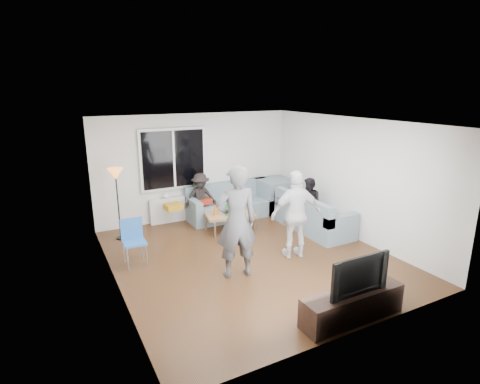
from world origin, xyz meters
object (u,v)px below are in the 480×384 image
player_right (296,215)px  tv_console (352,305)px  spectator_right (310,203)px  sofa_right_section (314,212)px  player_left (236,222)px  side_chair (135,243)px  floor_lamp (118,205)px  spectator_back (201,198)px  television (355,273)px  sofa_back_section (233,201)px  coffee_table (230,222)px

player_right → tv_console: size_ratio=1.07×
spectator_right → tv_console: size_ratio=0.74×
sofa_right_section → spectator_right: bearing=0.0°
player_left → spectator_right: player_left is taller
side_chair → floor_lamp: 1.46m
spectator_back → television: (0.35, -4.80, 0.11)m
sofa_back_section → sofa_right_section: (1.26, -1.67, 0.00)m
spectator_right → spectator_back: (-2.11, 1.53, 0.02)m
sofa_back_section → spectator_back: 0.87m
coffee_table → spectator_right: bearing=-21.6°
sofa_right_section → spectator_right: 0.24m
side_chair → spectator_back: spectator_back is taller
coffee_table → side_chair: size_ratio=1.28×
spectator_right → television: 3.71m
coffee_table → spectator_back: bearing=114.2°
coffee_table → floor_lamp: size_ratio=0.71×
sofa_right_section → floor_lamp: bearing=69.6°
coffee_table → player_right: size_ratio=0.64×
coffee_table → floor_lamp: 2.50m
television → player_left: bearing=113.5°
sofa_back_section → television: 4.81m
side_chair → spectator_right: 4.07m
player_left → spectator_back: bearing=-88.4°
side_chair → spectator_right: size_ratio=0.72×
sofa_right_section → player_left: (-2.60, -1.15, 0.56)m
side_chair → television: bearing=-53.8°
side_chair → floor_lamp: (0.00, 1.42, 0.35)m
sofa_back_section → spectator_right: spectator_right is taller
player_left → coffee_table: bearing=-102.1°
sofa_back_section → television: television is taller
sofa_right_section → side_chair: side_chair is taller
player_right → sofa_right_section: bearing=-129.7°
player_right → floor_lamp: bearing=-29.6°
spectator_right → tv_console: spectator_right is taller
sofa_right_section → coffee_table: 1.94m
coffee_table → tv_console: size_ratio=0.69×
sofa_right_section → television: bearing=150.5°
sofa_right_section → television: size_ratio=2.03×
sofa_back_section → player_right: bearing=-89.5°
tv_console → sofa_back_section: bearing=84.0°
sofa_back_section → spectator_right: (1.26, -1.50, 0.17)m
sofa_back_section → sofa_right_section: same height
player_left → player_right: 1.38m
side_chair → spectator_back: bearing=39.6°
sofa_back_section → spectator_back: spectator_back is taller
side_chair → player_right: bearing=-20.5°
sofa_right_section → tv_console: size_ratio=1.25×
side_chair → coffee_table: bearing=18.3°
player_right → coffee_table: bearing=-63.3°
sofa_back_section → floor_lamp: (-2.81, -0.16, 0.36)m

